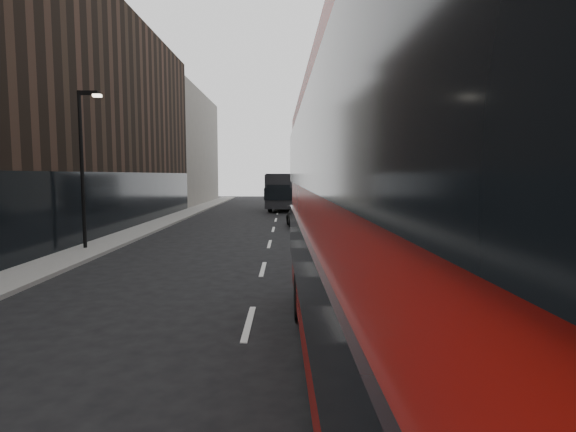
{
  "coord_description": "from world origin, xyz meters",
  "views": [
    {
      "loc": [
        0.91,
        -2.18,
        3.45
      ],
      "look_at": [
        0.92,
        8.17,
        2.5
      ],
      "focal_mm": 28.0,
      "sensor_mm": 36.0,
      "label": 1
    }
  ],
  "objects_px": {
    "grey_bus": "(287,190)",
    "car_b": "(340,219)",
    "car_a": "(346,261)",
    "red_bus": "(402,219)",
    "street_lamp": "(83,158)",
    "car_c": "(301,217)"
  },
  "relations": [
    {
      "from": "grey_bus",
      "to": "car_b",
      "type": "bearing_deg",
      "value": -71.54
    },
    {
      "from": "car_a",
      "to": "red_bus",
      "type": "bearing_deg",
      "value": -94.97
    },
    {
      "from": "car_b",
      "to": "car_a",
      "type": "bearing_deg",
      "value": -101.89
    },
    {
      "from": "red_bus",
      "to": "grey_bus",
      "type": "xyz_separation_m",
      "value": [
        -1.79,
        38.68,
        -0.91
      ]
    },
    {
      "from": "street_lamp",
      "to": "grey_bus",
      "type": "height_order",
      "value": "street_lamp"
    },
    {
      "from": "car_a",
      "to": "grey_bus",
      "type": "bearing_deg",
      "value": 90.13
    },
    {
      "from": "grey_bus",
      "to": "car_a",
      "type": "height_order",
      "value": "grey_bus"
    },
    {
      "from": "red_bus",
      "to": "car_b",
      "type": "height_order",
      "value": "red_bus"
    },
    {
      "from": "car_a",
      "to": "car_b",
      "type": "height_order",
      "value": "car_b"
    },
    {
      "from": "grey_bus",
      "to": "car_b",
      "type": "height_order",
      "value": "grey_bus"
    },
    {
      "from": "car_b",
      "to": "car_c",
      "type": "distance_m",
      "value": 3.12
    },
    {
      "from": "car_b",
      "to": "red_bus",
      "type": "bearing_deg",
      "value": -100.27
    },
    {
      "from": "car_a",
      "to": "car_c",
      "type": "relative_size",
      "value": 0.9
    },
    {
      "from": "street_lamp",
      "to": "grey_bus",
      "type": "distance_m",
      "value": 26.7
    },
    {
      "from": "grey_bus",
      "to": "car_c",
      "type": "relative_size",
      "value": 2.45
    },
    {
      "from": "red_bus",
      "to": "car_a",
      "type": "relative_size",
      "value": 3.08
    },
    {
      "from": "grey_bus",
      "to": "car_a",
      "type": "distance_m",
      "value": 31.11
    },
    {
      "from": "grey_bus",
      "to": "car_b",
      "type": "distance_m",
      "value": 17.93
    },
    {
      "from": "red_bus",
      "to": "car_b",
      "type": "xyz_separation_m",
      "value": [
        1.59,
        21.11,
        -2.1
      ]
    },
    {
      "from": "red_bus",
      "to": "car_a",
      "type": "bearing_deg",
      "value": 87.29
    },
    {
      "from": "red_bus",
      "to": "car_b",
      "type": "distance_m",
      "value": 21.28
    },
    {
      "from": "street_lamp",
      "to": "car_a",
      "type": "relative_size",
      "value": 1.71
    }
  ]
}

